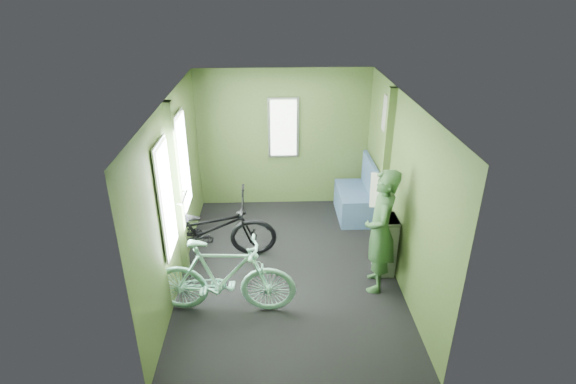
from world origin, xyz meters
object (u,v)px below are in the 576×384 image
Objects in this scene: waste_box at (385,245)px; bench_seat at (355,200)px; bicycle_mint at (226,311)px; passenger at (380,231)px; bicycle_black at (209,259)px.

waste_box is 0.83× the size of bench_seat.
passenger is (1.86, 0.43, 0.80)m from bicycle_mint.
bicycle_mint is at bearing -164.75° from bicycle_black.
waste_box is at bearing 161.60° from passenger.
waste_box reaches higher than bicycle_mint.
passenger is 1.92m from bench_seat.
bicycle_mint is at bearing -160.11° from waste_box.
bicycle_black reaches higher than bicycle_mint.
bicycle_mint is 1.69× the size of bench_seat.
waste_box reaches higher than bicycle_black.
bicycle_mint is 1.04× the size of passenger.
bicycle_black is at bearing 20.14° from bicycle_mint.
bicycle_mint is at bearing -66.74° from passenger.
passenger is (2.19, -0.68, 0.80)m from bicycle_black.
bench_seat is (0.05, 1.85, -0.51)m from passenger.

